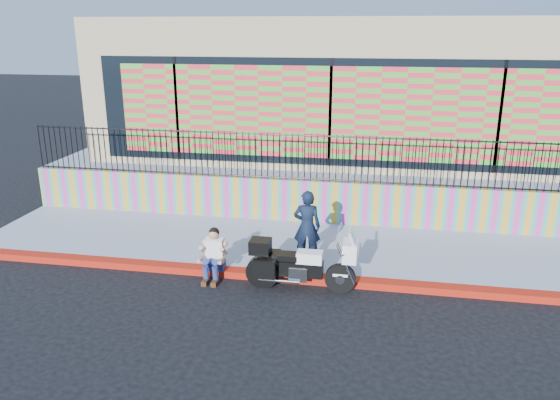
# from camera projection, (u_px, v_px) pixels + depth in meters

# --- Properties ---
(ground) EXTENTS (90.00, 90.00, 0.00)m
(ground) POSITION_uv_depth(u_px,v_px,m) (308.00, 282.00, 11.20)
(ground) COLOR black
(ground) RESTS_ON ground
(red_curb) EXTENTS (16.00, 0.30, 0.15)m
(red_curb) POSITION_uv_depth(u_px,v_px,m) (308.00, 278.00, 11.18)
(red_curb) COLOR #A2140B
(red_curb) RESTS_ON ground
(sidewalk) EXTENTS (16.00, 3.00, 0.15)m
(sidewalk) POSITION_uv_depth(u_px,v_px,m) (317.00, 248.00, 12.73)
(sidewalk) COLOR #939AB0
(sidewalk) RESTS_ON ground
(mural_wall) EXTENTS (16.00, 0.20, 1.10)m
(mural_wall) POSITION_uv_depth(u_px,v_px,m) (325.00, 202.00, 14.04)
(mural_wall) COLOR #D9399A
(mural_wall) RESTS_ON sidewalk
(metal_fence) EXTENTS (15.80, 0.04, 1.20)m
(metal_fence) POSITION_uv_depth(u_px,v_px,m) (326.00, 158.00, 13.69)
(metal_fence) COLOR black
(metal_fence) RESTS_ON mural_wall
(elevated_platform) EXTENTS (16.00, 10.00, 1.25)m
(elevated_platform) POSITION_uv_depth(u_px,v_px,m) (340.00, 159.00, 18.84)
(elevated_platform) COLOR #939AB0
(elevated_platform) RESTS_ON ground
(storefront_building) EXTENTS (14.00, 8.06, 4.00)m
(storefront_building) POSITION_uv_depth(u_px,v_px,m) (342.00, 83.00, 17.84)
(storefront_building) COLOR tan
(storefront_building) RESTS_ON elevated_platform
(police_motorcycle) EXTENTS (2.15, 0.71, 1.34)m
(police_motorcycle) POSITION_uv_depth(u_px,v_px,m) (299.00, 263.00, 10.73)
(police_motorcycle) COLOR black
(police_motorcycle) RESTS_ON ground
(police_officer) EXTENTS (0.60, 0.41, 1.59)m
(police_officer) POSITION_uv_depth(u_px,v_px,m) (307.00, 226.00, 11.60)
(police_officer) COLOR black
(police_officer) RESTS_ON sidewalk
(seated_man) EXTENTS (0.54, 0.71, 1.06)m
(seated_man) POSITION_uv_depth(u_px,v_px,m) (213.00, 259.00, 11.19)
(seated_man) COLOR navy
(seated_man) RESTS_ON ground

